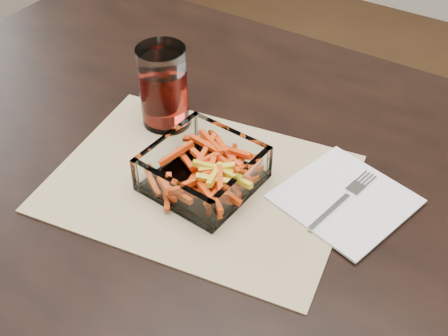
{
  "coord_description": "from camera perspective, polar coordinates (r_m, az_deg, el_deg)",
  "views": [
    {
      "loc": [
        0.27,
        -0.58,
        1.36
      ],
      "look_at": [
        -0.07,
        -0.04,
        0.78
      ],
      "focal_mm": 45.0,
      "sensor_mm": 36.0,
      "label": 1
    }
  ],
  "objects": [
    {
      "name": "dining_table",
      "position": [
        0.94,
        5.11,
        -5.62
      ],
      "size": [
        1.6,
        0.9,
        0.75
      ],
      "color": "black",
      "rests_on": "ground"
    },
    {
      "name": "placemat",
      "position": [
        0.88,
        -2.47,
        -1.51
      ],
      "size": [
        0.5,
        0.4,
        0.0
      ],
      "primitive_type": "cube",
      "rotation": [
        0.0,
        0.0,
        0.16
      ],
      "color": "tan",
      "rests_on": "dining_table"
    },
    {
      "name": "glass_bowl",
      "position": [
        0.86,
        -2.15,
        -0.31
      ],
      "size": [
        0.16,
        0.16,
        0.06
      ],
      "rotation": [
        0.0,
        0.0,
        -0.07
      ],
      "color": "white",
      "rests_on": "placemat"
    },
    {
      "name": "tumbler",
      "position": [
        0.97,
        -6.15,
        7.95
      ],
      "size": [
        0.08,
        0.08,
        0.14
      ],
      "color": "white",
      "rests_on": "placemat"
    },
    {
      "name": "napkin",
      "position": [
        0.87,
        12.18,
        -3.09
      ],
      "size": [
        0.21,
        0.21,
        0.0
      ],
      "primitive_type": "cube",
      "rotation": [
        0.0,
        0.0,
        -0.25
      ],
      "color": "white",
      "rests_on": "placemat"
    },
    {
      "name": "fork",
      "position": [
        0.86,
        12.13,
        -3.01
      ],
      "size": [
        0.04,
        0.16,
        0.0
      ],
      "rotation": [
        0.0,
        0.0,
        -0.19
      ],
      "color": "silver",
      "rests_on": "napkin"
    }
  ]
}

